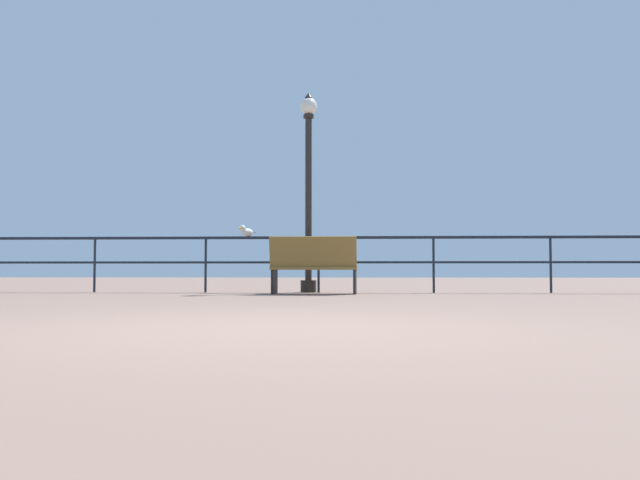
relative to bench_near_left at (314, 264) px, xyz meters
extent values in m
plane|color=#886A5B|center=(0.05, -6.35, -0.51)|extent=(60.00, 60.00, 0.00)
cube|color=black|center=(0.05, 0.71, 0.48)|extent=(24.76, 0.05, 0.05)
cube|color=black|center=(0.05, 0.71, 0.03)|extent=(24.76, 0.04, 0.04)
cylinder|color=black|center=(-4.08, 0.71, -0.02)|extent=(0.04, 0.04, 0.99)
cylinder|color=black|center=(-2.02, 0.71, -0.02)|extent=(0.04, 0.04, 0.99)
cylinder|color=black|center=(0.05, 0.71, -0.02)|extent=(0.04, 0.04, 0.99)
cylinder|color=black|center=(2.11, 0.71, -0.02)|extent=(0.04, 0.04, 0.99)
cylinder|color=black|center=(4.17, 0.71, -0.02)|extent=(0.04, 0.04, 0.99)
cube|color=brown|center=(0.00, 0.10, -0.08)|extent=(1.49, 0.58, 0.05)
cube|color=brown|center=(-0.01, -0.14, 0.19)|extent=(1.47, 0.22, 0.54)
cube|color=black|center=(0.70, 0.06, -0.30)|extent=(0.06, 0.46, 0.44)
cube|color=black|center=(0.71, 0.26, 0.06)|extent=(0.05, 0.36, 0.04)
cube|color=black|center=(-0.69, 0.13, -0.30)|extent=(0.06, 0.46, 0.44)
cube|color=black|center=(-0.68, 0.33, 0.06)|extent=(0.05, 0.36, 0.04)
cylinder|color=black|center=(-0.15, 0.88, -0.40)|extent=(0.29, 0.29, 0.22)
cylinder|color=black|center=(-0.15, 0.88, 1.21)|extent=(0.12, 0.12, 3.01)
cylinder|color=black|center=(-0.15, 0.88, 2.74)|extent=(0.19, 0.19, 0.06)
sphere|color=silver|center=(-0.15, 0.88, 2.93)|extent=(0.32, 0.32, 0.32)
cone|color=black|center=(-0.15, 0.88, 3.14)|extent=(0.15, 0.15, 0.10)
ellipsoid|color=silver|center=(-1.26, 0.71, 0.58)|extent=(0.29, 0.31, 0.15)
ellipsoid|color=gray|center=(-1.26, 0.71, 0.60)|extent=(0.24, 0.27, 0.05)
sphere|color=silver|center=(-1.33, 0.61, 0.65)|extent=(0.12, 0.12, 0.12)
cone|color=yellow|center=(-1.38, 0.54, 0.65)|extent=(0.07, 0.07, 0.05)
cube|color=gray|center=(-1.17, 0.83, 0.59)|extent=(0.11, 0.12, 0.02)
camera|label=1|loc=(0.65, -10.83, -0.10)|focal=35.91mm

